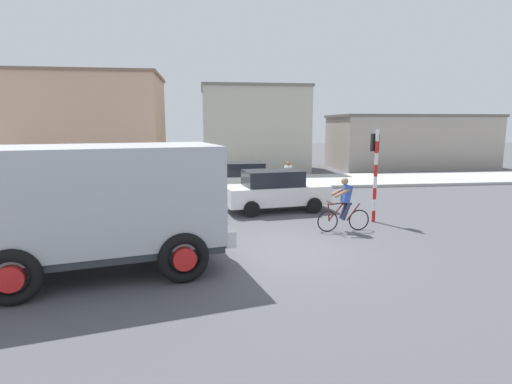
# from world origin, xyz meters

# --- Properties ---
(ground_plane) EXTENTS (120.00, 120.00, 0.00)m
(ground_plane) POSITION_xyz_m (0.00, 0.00, 0.00)
(ground_plane) COLOR #4C4C51
(sidewalk_far) EXTENTS (80.00, 5.00, 0.16)m
(sidewalk_far) POSITION_xyz_m (0.00, 12.63, 0.08)
(sidewalk_far) COLOR #ADADA8
(sidewalk_far) RESTS_ON ground
(truck_foreground) EXTENTS (5.82, 3.68, 2.90)m
(truck_foreground) POSITION_xyz_m (-4.33, -0.98, 1.67)
(truck_foreground) COLOR #B2B7BC
(truck_foreground) RESTS_ON ground
(cyclist) EXTENTS (1.73, 0.50, 1.72)m
(cyclist) POSITION_xyz_m (2.35, 1.75, 0.86)
(cyclist) COLOR black
(cyclist) RESTS_ON ground
(traffic_light_pole) EXTENTS (0.24, 0.43, 3.20)m
(traffic_light_pole) POSITION_xyz_m (3.81, 2.90, 2.07)
(traffic_light_pole) COLOR red
(traffic_light_pole) RESTS_ON ground
(car_red_near) EXTENTS (4.05, 1.97, 1.60)m
(car_red_near) POSITION_xyz_m (-0.24, 8.49, 0.82)
(car_red_near) COLOR white
(car_red_near) RESTS_ON ground
(car_white_mid) EXTENTS (4.21, 2.31, 1.60)m
(car_white_mid) POSITION_xyz_m (0.73, 5.09, 0.82)
(car_white_mid) COLOR white
(car_white_mid) RESTS_ON ground
(car_far_side) EXTENTS (4.06, 1.99, 1.60)m
(car_far_side) POSITION_xyz_m (-8.01, 7.05, 0.82)
(car_far_side) COLOR #1E2328
(car_far_side) RESTS_ON ground
(pedestrian_near_kerb) EXTENTS (0.34, 0.22, 1.62)m
(pedestrian_near_kerb) POSITION_xyz_m (1.97, 8.51, 0.85)
(pedestrian_near_kerb) COLOR #2D334C
(pedestrian_near_kerb) RESTS_ON ground
(building_corner_left) EXTENTS (11.39, 6.89, 6.70)m
(building_corner_left) POSITION_xyz_m (-10.50, 18.92, 3.35)
(building_corner_left) COLOR tan
(building_corner_left) RESTS_ON ground
(building_mid_block) EXTENTS (7.46, 6.27, 6.04)m
(building_mid_block) POSITION_xyz_m (1.66, 19.55, 3.03)
(building_mid_block) COLOR #B2AD9E
(building_mid_block) RESTS_ON ground
(building_corner_right) EXTENTS (12.11, 5.81, 4.09)m
(building_corner_right) POSITION_xyz_m (14.02, 19.63, 2.05)
(building_corner_right) COLOR #9E9389
(building_corner_right) RESTS_ON ground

